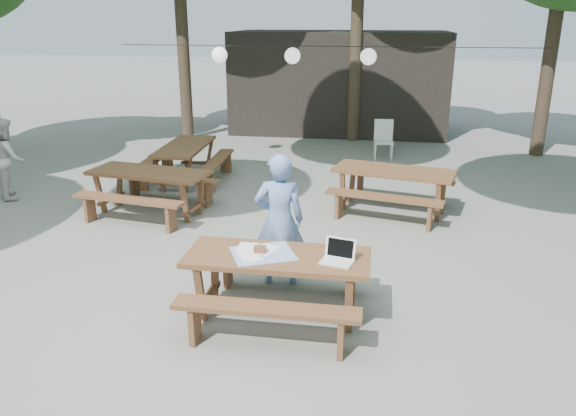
# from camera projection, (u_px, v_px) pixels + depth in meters

# --- Properties ---
(ground) EXTENTS (80.00, 80.00, 0.00)m
(ground) POSITION_uv_depth(u_px,v_px,m) (234.00, 285.00, 7.04)
(ground) COLOR slate
(ground) RESTS_ON ground
(pavilion) EXTENTS (6.00, 3.00, 2.80)m
(pavilion) POSITION_uv_depth(u_px,v_px,m) (340.00, 81.00, 16.31)
(pavilion) COLOR black
(pavilion) RESTS_ON ground
(main_picnic_table) EXTENTS (2.00, 1.58, 0.75)m
(main_picnic_table) POSITION_uv_depth(u_px,v_px,m) (278.00, 285.00, 6.18)
(main_picnic_table) COLOR brown
(main_picnic_table) RESTS_ON ground
(picnic_table_nw) EXTENTS (2.13, 1.86, 0.75)m
(picnic_table_nw) POSITION_uv_depth(u_px,v_px,m) (150.00, 192.00, 9.48)
(picnic_table_nw) COLOR brown
(picnic_table_nw) RESTS_ON ground
(picnic_table_ne) EXTENTS (2.22, 1.98, 0.75)m
(picnic_table_ne) POSITION_uv_depth(u_px,v_px,m) (393.00, 190.00, 9.57)
(picnic_table_ne) COLOR brown
(picnic_table_ne) RESTS_ON ground
(picnic_table_far_w) EXTENTS (1.66, 2.03, 0.75)m
(picnic_table_far_w) POSITION_uv_depth(u_px,v_px,m) (186.00, 163.00, 11.36)
(picnic_table_far_w) COLOR brown
(picnic_table_far_w) RESTS_ON ground
(woman) EXTENTS (0.67, 0.50, 1.67)m
(woman) POSITION_uv_depth(u_px,v_px,m) (279.00, 220.00, 6.86)
(woman) COLOR #6E8AC8
(woman) RESTS_ON ground
(second_person) EXTENTS (0.89, 0.91, 1.47)m
(second_person) POSITION_uv_depth(u_px,v_px,m) (8.00, 158.00, 10.25)
(second_person) COLOR silver
(second_person) RESTS_ON ground
(plastic_chair) EXTENTS (0.47, 0.47, 0.90)m
(plastic_chair) POSITION_uv_depth(u_px,v_px,m) (383.00, 148.00, 13.23)
(plastic_chair) COLOR silver
(plastic_chair) RESTS_ON ground
(laptop) EXTENTS (0.38, 0.33, 0.24)m
(laptop) POSITION_uv_depth(u_px,v_px,m) (338.00, 256.00, 5.90)
(laptop) COLOR white
(laptop) RESTS_ON main_picnic_table
(tabletop_clutter) EXTENTS (0.82, 0.77, 0.08)m
(tabletop_clutter) POSITION_uv_depth(u_px,v_px,m) (262.00, 253.00, 6.10)
(tabletop_clutter) COLOR blue
(tabletop_clutter) RESTS_ON main_picnic_table
(paper_lanterns) EXTENTS (9.00, 0.34, 0.38)m
(paper_lanterns) POSITION_uv_depth(u_px,v_px,m) (293.00, 56.00, 11.89)
(paper_lanterns) COLOR black
(paper_lanterns) RESTS_ON ground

